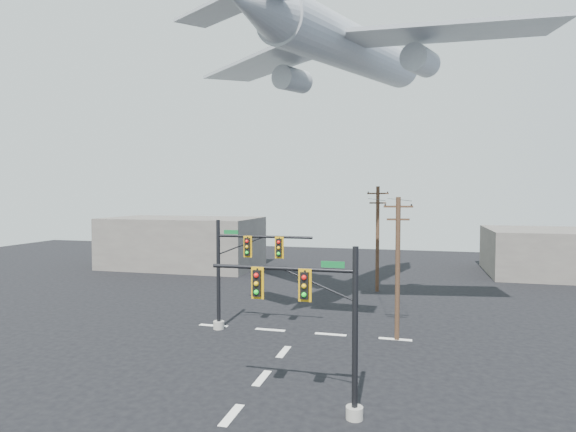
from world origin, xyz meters
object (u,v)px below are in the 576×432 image
(signal_mast_near, at_px, (323,326))
(airliner, at_px, (354,50))
(utility_pole_a, at_px, (398,266))
(signal_mast_far, at_px, (237,272))
(utility_pole_b, at_px, (378,237))

(signal_mast_near, xyz_separation_m, airliner, (-0.85, 16.43, 15.53))
(signal_mast_near, height_order, airliner, airliner)
(signal_mast_near, distance_m, utility_pole_a, 11.38)
(signal_mast_near, height_order, signal_mast_far, signal_mast_far)
(signal_mast_far, relative_size, utility_pole_a, 0.83)
(utility_pole_b, bearing_deg, utility_pole_a, -89.86)
(utility_pole_a, bearing_deg, utility_pole_b, 91.12)
(signal_mast_near, height_order, utility_pole_a, utility_pole_a)
(utility_pole_b, bearing_deg, signal_mast_near, -99.42)
(utility_pole_b, bearing_deg, airliner, -105.99)
(signal_mast_near, bearing_deg, airliner, 92.97)
(signal_mast_far, xyz_separation_m, utility_pole_b, (7.85, 15.05, 1.16))
(signal_mast_near, distance_m, signal_mast_far, 12.87)
(utility_pole_b, relative_size, airliner, 0.34)
(utility_pole_a, height_order, utility_pole_b, utility_pole_b)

